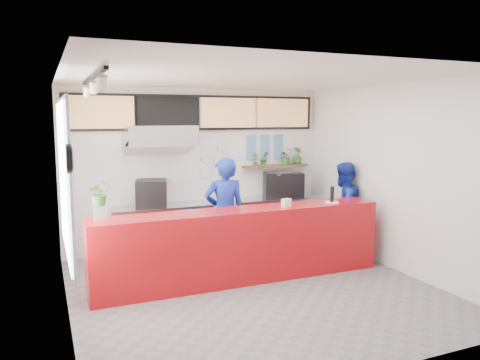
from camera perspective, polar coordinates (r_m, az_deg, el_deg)
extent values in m
plane|color=slate|center=(6.95, 1.54, -13.11)|extent=(5.00, 5.00, 0.00)
plane|color=silver|center=(6.53, 1.63, 12.35)|extent=(5.00, 5.00, 0.00)
plane|color=white|center=(8.89, -5.14, 1.39)|extent=(5.00, 0.00, 5.00)
plane|color=white|center=(5.99, -20.72, -2.11)|extent=(0.00, 5.00, 5.00)
plane|color=white|center=(7.94, 18.22, 0.28)|extent=(0.00, 5.00, 5.00)
cube|color=#A90C11|center=(7.13, 0.21, -7.93)|extent=(4.50, 0.60, 1.10)
cube|color=beige|center=(8.83, -5.20, 8.50)|extent=(5.00, 0.02, 0.80)
cube|color=#B2B5BA|center=(8.57, -9.55, -6.05)|extent=(1.80, 0.60, 0.90)
cube|color=black|center=(8.40, -10.73, -1.58)|extent=(0.65, 0.65, 0.47)
cube|color=#B2B5BA|center=(8.29, -9.73, 5.36)|extent=(1.20, 0.70, 0.35)
cube|color=#B2B5BA|center=(8.30, -9.70, 3.98)|extent=(1.20, 0.69, 0.31)
cube|color=#B2B5BA|center=(9.36, 4.32, -4.81)|extent=(1.80, 0.60, 0.90)
cube|color=black|center=(9.31, 5.26, -0.55)|extent=(0.89, 0.75, 0.48)
cube|color=#B3B6BB|center=(9.28, 5.28, 0.88)|extent=(0.62, 0.48, 0.05)
cube|color=brown|center=(9.41, 4.36, 1.74)|extent=(1.40, 0.18, 0.04)
cube|color=tan|center=(8.35, -16.58, 7.92)|extent=(1.10, 0.10, 0.55)
cube|color=black|center=(8.56, -8.77, 8.13)|extent=(1.10, 0.10, 0.55)
cube|color=tan|center=(8.92, -1.46, 8.19)|extent=(1.10, 0.10, 0.55)
cube|color=tan|center=(9.41, 5.20, 8.14)|extent=(1.10, 0.10, 0.55)
cube|color=black|center=(8.80, -5.14, 8.17)|extent=(4.80, 0.04, 0.65)
cube|color=silver|center=(6.26, -20.65, 0.14)|extent=(0.04, 2.20, 1.90)
cube|color=#B2B5BA|center=(6.26, -20.47, 0.15)|extent=(0.03, 2.30, 2.00)
cylinder|color=black|center=(5.04, -20.12, 2.46)|extent=(0.05, 0.30, 0.30)
cylinder|color=white|center=(5.04, -19.78, 2.47)|extent=(0.02, 0.26, 0.26)
cube|color=black|center=(5.96, -17.46, 11.88)|extent=(0.05, 2.40, 0.04)
cylinder|color=silver|center=(8.88, -4.18, 3.01)|extent=(0.24, 0.03, 0.24)
cylinder|color=silver|center=(8.99, -2.36, 2.45)|extent=(0.24, 0.03, 0.24)
cylinder|color=silver|center=(8.91, -4.16, 1.09)|extent=(0.24, 0.03, 0.24)
cylinder|color=silver|center=(8.99, -2.07, 4.04)|extent=(0.24, 0.03, 0.24)
cube|color=#598CBF|center=(9.23, 1.40, 4.76)|extent=(0.20, 0.02, 0.25)
cube|color=#598CBF|center=(9.36, 3.08, 4.79)|extent=(0.20, 0.02, 0.25)
cube|color=#598CBF|center=(9.49, 4.71, 4.82)|extent=(0.20, 0.02, 0.25)
cube|color=#598CBF|center=(9.24, 1.39, 3.21)|extent=(0.20, 0.02, 0.25)
cube|color=#598CBF|center=(9.37, 3.07, 3.26)|extent=(0.20, 0.02, 0.25)
cube|color=#598CBF|center=(9.51, 4.69, 3.31)|extent=(0.20, 0.02, 0.25)
imported|color=navy|center=(7.62, -1.87, -4.08)|extent=(0.73, 0.54, 1.83)
imported|color=navy|center=(8.65, 12.44, -3.39)|extent=(0.97, 0.85, 1.67)
imported|color=#326623|center=(9.20, 1.89, 2.57)|extent=(0.14, 0.10, 0.26)
imported|color=#326623|center=(9.29, 3.01, 2.66)|extent=(0.17, 0.15, 0.28)
imported|color=#326623|center=(9.50, 5.61, 2.89)|extent=(0.31, 0.27, 0.33)
imported|color=#326623|center=(9.63, 7.02, 2.97)|extent=(0.22, 0.21, 0.34)
cylinder|color=silver|center=(6.40, -16.65, -3.96)|extent=(0.24, 0.24, 0.23)
imported|color=#326623|center=(6.35, -16.74, -1.51)|extent=(0.37, 0.35, 0.34)
cube|color=white|center=(7.22, 5.67, -2.79)|extent=(0.16, 0.13, 0.12)
cylinder|color=white|center=(7.68, 11.13, -2.67)|extent=(0.29, 0.29, 0.02)
cylinder|color=black|center=(7.66, 11.15, -1.71)|extent=(0.06, 0.06, 0.25)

